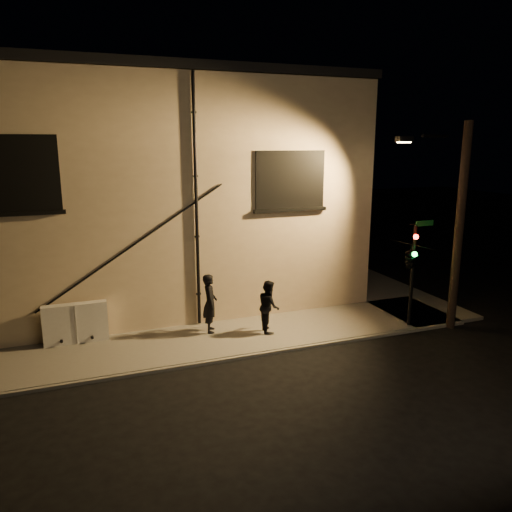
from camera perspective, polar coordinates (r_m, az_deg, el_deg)
name	(u,v)px	position (r m, az deg, el deg)	size (l,w,h in m)	color
ground	(281,352)	(15.59, 2.82, -10.89)	(90.00, 90.00, 0.00)	black
sidewalk	(265,303)	(19.79, 1.01, -5.43)	(21.00, 16.00, 0.12)	slate
building	(135,187)	(22.30, -13.68, 7.71)	(16.20, 12.23, 8.80)	beige
utility_cabinet	(76,323)	(16.70, -19.92, -7.23)	(1.94, 0.33, 1.27)	white
pedestrian_a	(210,303)	(16.56, -5.29, -5.39)	(0.72, 0.47, 1.97)	black
pedestrian_b	(269,306)	(16.58, 1.48, -5.74)	(0.84, 0.66, 1.73)	black
traffic_signal	(411,257)	(17.30, 17.26, -0.13)	(1.28, 2.13, 3.61)	black
streetlamp_pole	(456,221)	(17.86, 21.87, 3.69)	(2.02, 1.38, 6.96)	black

